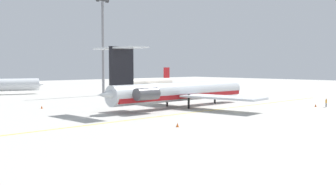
% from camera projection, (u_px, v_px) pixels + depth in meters
% --- Properties ---
extents(ground, '(319.82, 319.82, 0.00)m').
position_uv_depth(ground, '(229.00, 108.00, 74.36)').
color(ground, '#B7B5AD').
extents(main_jetliner, '(39.23, 34.87, 11.43)m').
position_uv_depth(main_jetliner, '(178.00, 92.00, 76.11)').
color(main_jetliner, silver).
rests_on(main_jetliner, ground).
extents(airliner_mid_left, '(25.58, 25.37, 7.64)m').
position_uv_depth(airliner_mid_left, '(147.00, 83.00, 138.19)').
color(airliner_mid_left, silver).
rests_on(airliner_mid_left, ground).
extents(ground_crew_near_nose, '(0.45, 0.29, 1.82)m').
position_uv_depth(ground_crew_near_nose, '(167.00, 92.00, 104.93)').
color(ground_crew_near_nose, black).
rests_on(ground_crew_near_nose, ground).
extents(ground_crew_near_tail, '(0.28, 0.39, 1.72)m').
position_uv_depth(ground_crew_near_tail, '(326.00, 102.00, 76.91)').
color(ground_crew_near_tail, black).
rests_on(ground_crew_near_tail, ground).
extents(safety_cone_nose, '(0.40, 0.40, 0.55)m').
position_uv_depth(safety_cone_nose, '(177.00, 125.00, 51.67)').
color(safety_cone_nose, '#EA590F').
rests_on(safety_cone_nose, ground).
extents(safety_cone_wingtip, '(0.40, 0.40, 0.55)m').
position_uv_depth(safety_cone_wingtip, '(42.00, 107.00, 74.10)').
color(safety_cone_wingtip, '#EA590F').
rests_on(safety_cone_wingtip, ground).
extents(safety_cone_tail, '(0.40, 0.40, 0.55)m').
position_uv_depth(safety_cone_tail, '(316.00, 105.00, 77.30)').
color(safety_cone_tail, '#EA590F').
rests_on(safety_cone_tail, ground).
extents(taxiway_centreline, '(81.85, 2.23, 0.01)m').
position_uv_depth(taxiway_centreline, '(211.00, 110.00, 71.46)').
color(taxiway_centreline, gold).
rests_on(taxiway_centreline, ground).
extents(light_mast, '(4.00, 0.70, 26.49)m').
position_uv_depth(light_mast, '(103.00, 43.00, 106.82)').
color(light_mast, slate).
rests_on(light_mast, ground).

